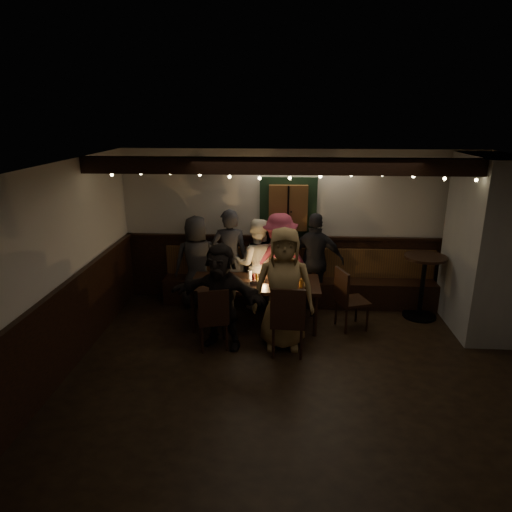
# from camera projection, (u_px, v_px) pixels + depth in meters

# --- Properties ---
(room) EXTENTS (6.02, 5.01, 2.62)m
(room) POSITION_uv_depth(u_px,v_px,m) (373.00, 260.00, 6.74)
(room) COLOR black
(room) RESTS_ON ground
(dining_table) EXTENTS (1.96, 0.84, 0.85)m
(dining_table) POSITION_uv_depth(u_px,v_px,m) (255.00, 286.00, 6.95)
(dining_table) COLOR black
(dining_table) RESTS_ON ground
(chair_near_left) EXTENTS (0.51, 0.51, 0.92)m
(chair_near_left) POSITION_uv_depth(u_px,v_px,m) (213.00, 315.00, 6.23)
(chair_near_left) COLOR black
(chair_near_left) RESTS_ON ground
(chair_near_right) EXTENTS (0.47, 0.47, 1.01)m
(chair_near_right) POSITION_uv_depth(u_px,v_px,m) (288.00, 317.00, 6.04)
(chair_near_right) COLOR black
(chair_near_right) RESTS_ON ground
(chair_end) EXTENTS (0.55, 0.55, 0.95)m
(chair_end) POSITION_uv_depth(u_px,v_px,m) (347.00, 296.00, 6.83)
(chair_end) COLOR black
(chair_end) RESTS_ON ground
(high_top) EXTENTS (0.65, 0.65, 1.03)m
(high_top) POSITION_uv_depth(u_px,v_px,m) (423.00, 279.00, 7.20)
(high_top) COLOR black
(high_top) RESTS_ON ground
(person_a) EXTENTS (0.86, 0.68, 1.55)m
(person_a) POSITION_uv_depth(u_px,v_px,m) (197.00, 261.00, 7.64)
(person_a) COLOR #262628
(person_a) RESTS_ON ground
(person_b) EXTENTS (0.62, 0.41, 1.68)m
(person_b) POSITION_uv_depth(u_px,v_px,m) (230.00, 258.00, 7.60)
(person_b) COLOR #27282E
(person_b) RESTS_ON ground
(person_c) EXTENTS (0.77, 0.62, 1.53)m
(person_c) POSITION_uv_depth(u_px,v_px,m) (257.00, 264.00, 7.55)
(person_c) COLOR white
(person_c) RESTS_ON ground
(person_d) EXTENTS (1.15, 0.79, 1.63)m
(person_d) POSITION_uv_depth(u_px,v_px,m) (279.00, 262.00, 7.49)
(person_d) COLOR maroon
(person_d) RESTS_ON ground
(person_e) EXTENTS (0.99, 0.51, 1.61)m
(person_e) POSITION_uv_depth(u_px,v_px,m) (315.00, 261.00, 7.57)
(person_e) COLOR black
(person_e) RESTS_ON ground
(person_f) EXTENTS (1.46, 0.84, 1.50)m
(person_f) POSITION_uv_depth(u_px,v_px,m) (221.00, 296.00, 6.27)
(person_f) COLOR black
(person_f) RESTS_ON ground
(person_g) EXTENTS (0.86, 0.57, 1.72)m
(person_g) POSITION_uv_depth(u_px,v_px,m) (283.00, 289.00, 6.23)
(person_g) COLOR olive
(person_g) RESTS_ON ground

